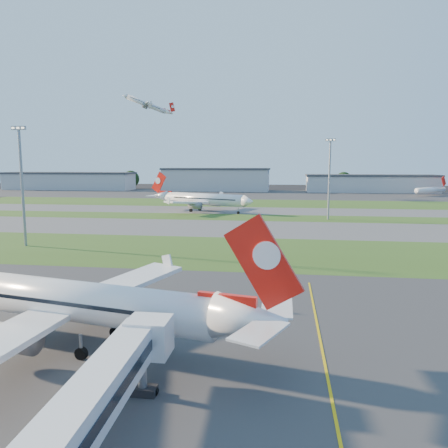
% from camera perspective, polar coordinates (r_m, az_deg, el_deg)
% --- Properties ---
extents(ground, '(700.00, 700.00, 0.00)m').
position_cam_1_polar(ground, '(39.41, 5.72, -19.10)').
color(ground, black).
rests_on(ground, ground).
extents(apron_near, '(300.00, 70.00, 0.01)m').
position_cam_1_polar(apron_near, '(39.41, 5.72, -19.10)').
color(apron_near, '#333335').
rests_on(apron_near, ground).
extents(grass_strip_a, '(300.00, 34.00, 0.01)m').
position_cam_1_polar(grass_strip_a, '(88.94, 7.09, -3.79)').
color(grass_strip_a, '#36541C').
rests_on(grass_strip_a, ground).
extents(taxiway_a, '(300.00, 32.00, 0.01)m').
position_cam_1_polar(taxiway_a, '(121.45, 7.36, -0.67)').
color(taxiway_a, '#515154').
rests_on(taxiway_a, ground).
extents(grass_strip_b, '(300.00, 18.00, 0.01)m').
position_cam_1_polar(grass_strip_b, '(146.22, 7.49, 0.77)').
color(grass_strip_b, '#36541C').
rests_on(grass_strip_b, ground).
extents(taxiway_b, '(300.00, 26.00, 0.01)m').
position_cam_1_polar(taxiway_b, '(168.08, 7.56, 1.68)').
color(taxiway_b, '#515154').
rests_on(taxiway_b, ground).
extents(grass_strip_c, '(300.00, 40.00, 0.01)m').
position_cam_1_polar(grass_strip_c, '(200.92, 7.65, 2.68)').
color(grass_strip_c, '#36541C').
rests_on(grass_strip_c, ground).
extents(apron_far, '(400.00, 80.00, 0.01)m').
position_cam_1_polar(apron_far, '(260.74, 7.75, 3.84)').
color(apron_far, '#333335').
rests_on(apron_far, ground).
extents(yellow_line, '(0.25, 60.00, 0.02)m').
position_cam_1_polar(yellow_line, '(39.58, 13.40, -19.17)').
color(yellow_line, gold).
rests_on(yellow_line, ground).
extents(jet_bridge, '(4.20, 26.90, 6.20)m').
position_cam_1_polar(jet_bridge, '(26.61, -19.52, -23.94)').
color(jet_bridge, silver).
rests_on(jet_bridge, ground).
extents(airliner_parked, '(39.00, 32.75, 12.30)m').
position_cam_1_polar(airliner_parked, '(46.46, -19.51, -9.53)').
color(airliner_parked, white).
rests_on(airliner_parked, ground).
extents(airliner_taxiing, '(39.86, 33.91, 13.25)m').
position_cam_1_polar(airliner_taxiing, '(164.20, -2.75, 3.22)').
color(airliner_taxiing, white).
rests_on(airliner_taxiing, ground).
extents(airliner_departing, '(27.26, 23.05, 8.86)m').
position_cam_1_polar(airliner_departing, '(266.94, -10.06, 15.13)').
color(airliner_departing, white).
extents(mini_jet_near, '(22.48, 20.35, 9.48)m').
position_cam_1_polar(mini_jet_near, '(274.41, 25.38, 4.04)').
color(mini_jet_near, white).
rests_on(mini_jet_near, ground).
extents(light_mast_west, '(3.20, 0.70, 25.80)m').
position_cam_1_polar(light_mast_west, '(103.72, -24.92, 5.44)').
color(light_mast_west, gray).
rests_on(light_mast_west, ground).
extents(light_mast_centre, '(3.20, 0.70, 25.80)m').
position_cam_1_polar(light_mast_centre, '(143.82, 13.61, 6.42)').
color(light_mast_centre, gray).
rests_on(light_mast_centre, ground).
extents(hangar_far_west, '(91.80, 23.00, 12.20)m').
position_cam_1_polar(hangar_far_west, '(327.37, -19.59, 5.34)').
color(hangar_far_west, '#A1A4A9').
rests_on(hangar_far_west, ground).
extents(hangar_west, '(71.40, 23.00, 15.20)m').
position_cam_1_polar(hangar_west, '(293.96, -1.04, 5.85)').
color(hangar_west, '#A1A4A9').
rests_on(hangar_west, ground).
extents(hangar_east, '(81.60, 23.00, 11.20)m').
position_cam_1_polar(hangar_east, '(295.33, 18.58, 5.06)').
color(hangar_east, '#A1A4A9').
rests_on(hangar_east, ground).
extents(tree_far_west, '(11.00, 11.00, 12.00)m').
position_cam_1_polar(tree_far_west, '(358.57, -24.33, 5.33)').
color(tree_far_west, black).
rests_on(tree_far_west, ground).
extents(tree_west, '(12.10, 12.10, 13.20)m').
position_cam_1_polar(tree_west, '(324.94, -12.06, 5.78)').
color(tree_west, black).
rests_on(tree_west, ground).
extents(tree_mid_west, '(9.90, 9.90, 10.80)m').
position_cam_1_polar(tree_mid_west, '(302.11, 4.00, 5.54)').
color(tree_mid_west, black).
rests_on(tree_mid_west, ground).
extents(tree_mid_east, '(11.55, 11.55, 12.60)m').
position_cam_1_polar(tree_mid_east, '(306.79, 15.35, 5.50)').
color(tree_mid_east, black).
rests_on(tree_mid_east, ground).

